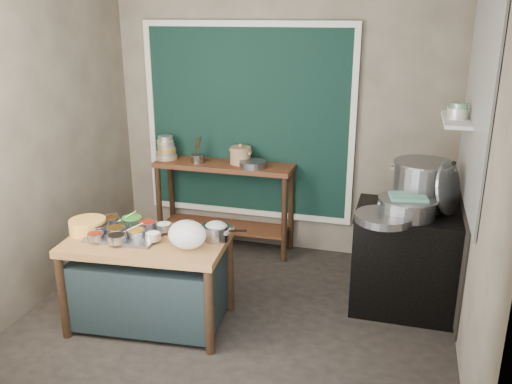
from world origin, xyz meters
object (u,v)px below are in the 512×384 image
(yellow_basin, at_px, (88,226))
(stock_pot, at_px, (422,184))
(saucepan, at_px, (216,232))
(utensil_cup, at_px, (198,158))
(stove_block, at_px, (408,261))
(ceramic_crock, at_px, (240,156))
(back_counter, at_px, (225,206))
(prep_table, at_px, (150,282))
(condiment_tray, at_px, (126,235))
(steamer, at_px, (407,207))

(yellow_basin, relative_size, stock_pot, 0.59)
(saucepan, bearing_deg, utensil_cup, 99.26)
(stove_block, height_order, ceramic_crock, ceramic_crock)
(back_counter, distance_m, yellow_basin, 1.74)
(prep_table, xyz_separation_m, utensil_cup, (-0.17, 1.54, 0.62))
(ceramic_crock, bearing_deg, stove_block, -23.87)
(prep_table, relative_size, stove_block, 1.39)
(condiment_tray, xyz_separation_m, ceramic_crock, (0.45, 1.61, 0.27))
(stove_block, bearing_deg, steamer, -111.22)
(saucepan, distance_m, stock_pot, 1.77)
(stove_block, bearing_deg, prep_table, -156.97)
(prep_table, relative_size, stock_pot, 2.51)
(condiment_tray, bearing_deg, saucepan, 10.66)
(back_counter, relative_size, stove_block, 1.61)
(saucepan, height_order, utensil_cup, utensil_cup)
(stove_block, xyz_separation_m, utensil_cup, (-2.17, 0.69, 0.57))
(saucepan, bearing_deg, stove_block, 8.55)
(ceramic_crock, bearing_deg, saucepan, -80.04)
(condiment_tray, relative_size, yellow_basin, 1.91)
(saucepan, distance_m, steamer, 1.54)
(utensil_cup, xyz_separation_m, ceramic_crock, (0.44, 0.08, 0.03))
(utensil_cup, bearing_deg, stock_pot, -13.76)
(condiment_tray, relative_size, steamer, 1.17)
(prep_table, bearing_deg, yellow_basin, 176.29)
(yellow_basin, height_order, ceramic_crock, ceramic_crock)
(yellow_basin, relative_size, utensil_cup, 2.05)
(stove_block, relative_size, utensil_cup, 6.32)
(back_counter, height_order, yellow_basin, back_counter)
(prep_table, distance_m, steamer, 2.16)
(prep_table, xyz_separation_m, ceramic_crock, (0.27, 1.62, 0.65))
(ceramic_crock, xyz_separation_m, stock_pot, (1.78, -0.62, 0.05))
(stove_block, relative_size, steamer, 1.89)
(stove_block, distance_m, yellow_basin, 2.68)
(condiment_tray, distance_m, stock_pot, 2.46)
(prep_table, height_order, steamer, steamer)
(ceramic_crock, bearing_deg, utensil_cup, -169.79)
(condiment_tray, xyz_separation_m, stock_pot, (2.23, 0.99, 0.31))
(condiment_tray, bearing_deg, back_counter, 79.90)
(stove_block, height_order, stock_pot, stock_pot)
(ceramic_crock, relative_size, steamer, 0.49)
(back_counter, xyz_separation_m, saucepan, (0.43, -1.44, 0.33))
(condiment_tray, xyz_separation_m, yellow_basin, (-0.33, -0.01, 0.04))
(yellow_basin, bearing_deg, stove_block, 18.95)
(back_counter, relative_size, ceramic_crock, 6.29)
(back_counter, xyz_separation_m, stove_block, (1.90, -0.73, -0.05))
(saucepan, xyz_separation_m, ceramic_crock, (-0.26, 1.48, 0.22))
(ceramic_crock, distance_m, stock_pot, 1.89)
(stove_block, bearing_deg, ceramic_crock, 156.13)
(condiment_tray, distance_m, steamer, 2.26)
(stock_pot, bearing_deg, condiment_tray, -156.09)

